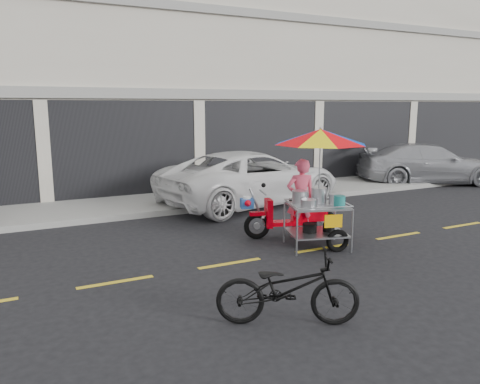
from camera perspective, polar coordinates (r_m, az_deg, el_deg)
name	(u,v)px	position (r m, az deg, el deg)	size (l,w,h in m)	color
ground	(322,248)	(9.36, 9.98, -6.79)	(90.00, 90.00, 0.00)	black
sidewalk	(212,196)	(14.01, -3.43, -0.54)	(45.00, 3.00, 0.15)	gray
shophouse_block	(226,68)	(19.59, -1.76, 14.85)	(36.00, 8.11, 10.40)	beige
centerline	(322,248)	(9.36, 9.98, -6.77)	(42.00, 0.10, 0.01)	gold
white_pickup	(252,178)	(13.17, 1.42, 1.76)	(2.50, 5.42, 1.51)	white
silver_pickup	(427,164)	(17.99, 21.89, 3.24)	(1.99, 4.91, 1.42)	#A9AAB0
near_bicycle	(288,289)	(6.07, 5.82, -11.63)	(0.63, 1.82, 0.96)	black
food_vendor_rig	(312,170)	(9.39, 8.73, 2.64)	(2.34, 2.33, 2.37)	black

